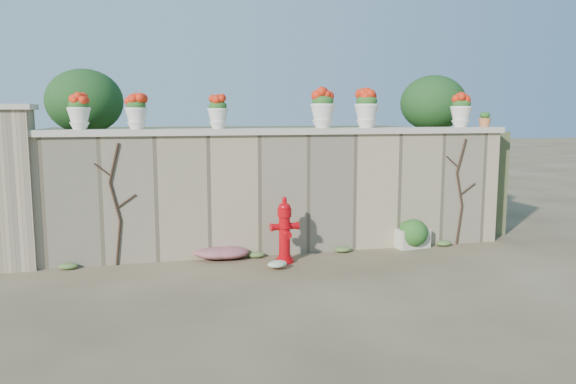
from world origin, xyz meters
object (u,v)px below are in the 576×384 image
object	(u,v)px
planter_box	(412,235)
terracotta_pot	(485,120)
urn_pot_0	(79,112)
fire_hydrant	(285,230)

from	to	relation	value
planter_box	terracotta_pot	distance (m)	2.52
urn_pot_0	planter_box	bearing A→B (deg)	-2.62
fire_hydrant	planter_box	size ratio (longest dim) A/B	1.66
fire_hydrant	terracotta_pot	bearing A→B (deg)	3.99
urn_pot_0	terracotta_pot	xyz separation A→B (m)	(6.97, 0.00, -0.15)
fire_hydrant	terracotta_pot	xyz separation A→B (m)	(3.92, 0.69, 1.70)
planter_box	terracotta_pot	bearing A→B (deg)	0.63
terracotta_pot	urn_pot_0	bearing A→B (deg)	-180.00
fire_hydrant	terracotta_pot	distance (m)	4.33
terracotta_pot	planter_box	bearing A→B (deg)	-170.59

